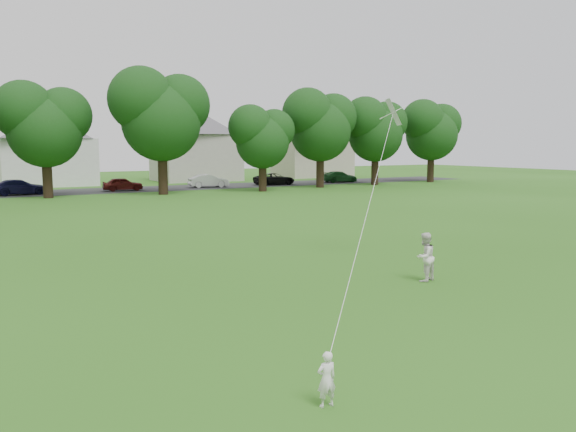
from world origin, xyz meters
TOP-DOWN VIEW (x-y plane):
  - ground at (0.00, 0.00)m, footprint 160.00×160.00m
  - street at (0.00, 42.00)m, footprint 90.00×7.00m
  - toddler at (-2.54, -3.17)m, footprint 0.34×0.24m
  - older_boy at (4.57, 2.19)m, footprint 0.84×0.73m
  - kite at (1.71, 1.12)m, footprint 4.69×4.85m
  - tree_row at (2.80, 35.94)m, footprint 79.61×8.60m
  - parked_cars at (1.88, 41.00)m, footprint 61.38×2.19m
  - house_row at (-0.90, 52.00)m, footprint 77.60×14.21m

SIDE VIEW (x-z plane):
  - ground at x=0.00m, z-range 0.00..0.00m
  - street at x=0.00m, z-range 0.00..0.01m
  - toddler at x=-2.54m, z-range 0.00..0.90m
  - parked_cars at x=1.88m, z-range -0.03..1.26m
  - older_boy at x=4.57m, z-range 0.00..1.48m
  - kite at x=1.71m, z-range -3.52..9.38m
  - house_row at x=-0.90m, z-range -0.12..10.21m
  - tree_row at x=2.80m, z-range 0.95..11.59m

